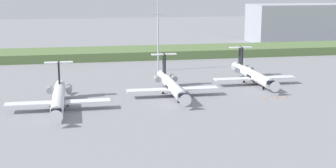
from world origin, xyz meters
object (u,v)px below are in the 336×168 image
object	(u,v)px
antenna_mast	(158,36)
safety_cone_front_marker	(266,98)
regional_jet_nearest	(58,98)
safety_cone_rear_marker	(286,97)
regional_jet_third	(253,75)
regional_jet_second	(172,85)
safety_cone_mid_marker	(276,97)

from	to	relation	value
antenna_mast	safety_cone_front_marker	world-z (taller)	antenna_mast
regional_jet_nearest	safety_cone_rear_marker	bearing A→B (deg)	0.45
regional_jet_third	safety_cone_front_marker	world-z (taller)	regional_jet_third
regional_jet_second	antenna_mast	size ratio (longest dim) A/B	1.13
regional_jet_nearest	regional_jet_second	world-z (taller)	same
regional_jet_second	antenna_mast	world-z (taller)	antenna_mast
regional_jet_second	safety_cone_mid_marker	world-z (taller)	regional_jet_second
regional_jet_nearest	safety_cone_mid_marker	bearing A→B (deg)	-0.04
regional_jet_second	safety_cone_mid_marker	size ratio (longest dim) A/B	56.36
regional_jet_nearest	regional_jet_second	bearing A→B (deg)	16.99
regional_jet_nearest	safety_cone_front_marker	size ratio (longest dim) A/B	56.36
regional_jet_nearest	antenna_mast	bearing A→B (deg)	55.07
regional_jet_nearest	safety_cone_mid_marker	size ratio (longest dim) A/B	56.36
regional_jet_nearest	regional_jet_third	distance (m)	55.34
safety_cone_mid_marker	safety_cone_rear_marker	bearing A→B (deg)	10.13
regional_jet_nearest	safety_cone_rear_marker	xyz separation A→B (m)	(54.41, 0.43, -2.26)
regional_jet_third	antenna_mast	distance (m)	34.72
regional_jet_nearest	regional_jet_third	bearing A→B (deg)	18.79
safety_cone_mid_marker	regional_jet_third	bearing A→B (deg)	88.06
regional_jet_third	safety_cone_mid_marker	distance (m)	18.02
antenna_mast	safety_cone_mid_marker	distance (m)	49.32
safety_cone_front_marker	regional_jet_third	bearing A→B (deg)	79.45
safety_cone_rear_marker	safety_cone_mid_marker	bearing A→B (deg)	-169.87
regional_jet_third	safety_cone_mid_marker	bearing A→B (deg)	-91.94
regional_jet_second	regional_jet_third	distance (m)	26.68
regional_jet_nearest	regional_jet_second	xyz separation A→B (m)	(27.43, 8.38, 0.00)
safety_cone_front_marker	safety_cone_mid_marker	world-z (taller)	same
regional_jet_third	safety_cone_rear_marker	size ratio (longest dim) A/B	56.36
antenna_mast	safety_cone_front_marker	size ratio (longest dim) A/B	49.75
antenna_mast	regional_jet_third	bearing A→B (deg)	-47.89
regional_jet_second	regional_jet_nearest	bearing A→B (deg)	-163.01
regional_jet_nearest	safety_cone_front_marker	distance (m)	49.10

